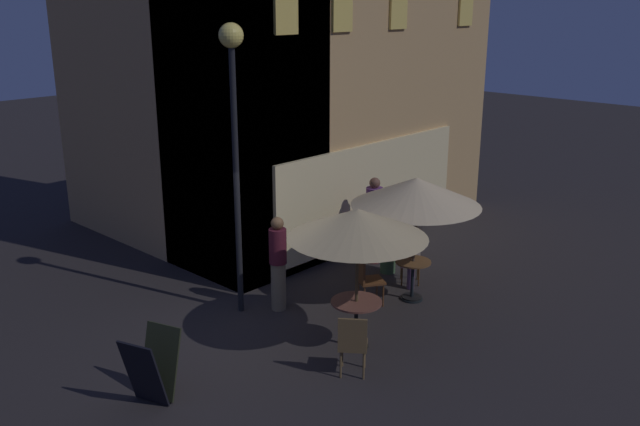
% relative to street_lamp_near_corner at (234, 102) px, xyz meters
% --- Properties ---
extents(ground_plane, '(60.00, 60.00, 0.00)m').
position_rel_street_lamp_near_corner_xyz_m(ground_plane, '(-0.49, -0.79, -3.65)').
color(ground_plane, '#282424').
extents(cafe_building, '(8.23, 6.59, 7.32)m').
position_rel_street_lamp_near_corner_xyz_m(cafe_building, '(3.29, 2.59, -0.00)').
color(cafe_building, tan).
rests_on(cafe_building, ground).
extents(street_lamp_near_corner, '(0.39, 0.39, 4.88)m').
position_rel_street_lamp_near_corner_xyz_m(street_lamp_near_corner, '(0.00, 0.00, 0.00)').
color(street_lamp_near_corner, black).
rests_on(street_lamp_near_corner, ground).
extents(menu_sandwich_board, '(0.81, 0.73, 0.99)m').
position_rel_street_lamp_near_corner_xyz_m(menu_sandwich_board, '(-2.67, -1.32, -3.15)').
color(menu_sandwich_board, black).
rests_on(menu_sandwich_board, ground).
extents(cafe_table_0, '(0.64, 0.64, 0.74)m').
position_rel_street_lamp_near_corner_xyz_m(cafe_table_0, '(2.43, -1.90, -3.15)').
color(cafe_table_0, black).
rests_on(cafe_table_0, ground).
extents(cafe_table_1, '(0.79, 0.79, 0.78)m').
position_rel_street_lamp_near_corner_xyz_m(cafe_table_1, '(0.37, -2.32, -3.07)').
color(cafe_table_1, black).
rests_on(cafe_table_1, ground).
extents(patio_umbrella_0, '(2.28, 2.28, 2.28)m').
position_rel_street_lamp_near_corner_xyz_m(patio_umbrella_0, '(2.43, -1.90, -1.63)').
color(patio_umbrella_0, black).
rests_on(patio_umbrella_0, ground).
extents(patio_umbrella_1, '(2.13, 2.13, 2.27)m').
position_rel_street_lamp_near_corner_xyz_m(patio_umbrella_1, '(0.37, -2.32, -1.62)').
color(patio_umbrella_1, black).
rests_on(patio_umbrella_1, ground).
extents(cafe_chair_0, '(0.56, 0.56, 0.89)m').
position_rel_street_lamp_near_corner_xyz_m(cafe_chair_0, '(3.10, -1.36, -3.11)').
color(cafe_chair_0, '#503318').
rests_on(cafe_chair_0, ground).
extents(cafe_chair_1, '(0.60, 0.60, 0.94)m').
position_rel_street_lamp_near_corner_xyz_m(cafe_chair_1, '(1.69, -1.42, -3.10)').
color(cafe_chair_1, brown).
rests_on(cafe_chair_1, ground).
extents(cafe_chair_2, '(0.58, 0.58, 0.95)m').
position_rel_street_lamp_near_corner_xyz_m(cafe_chair_2, '(-0.34, -2.86, -3.10)').
color(cafe_chair_2, brown).
rests_on(cafe_chair_2, ground).
extents(patron_seated_0, '(0.55, 0.53, 1.30)m').
position_rel_street_lamp_near_corner_xyz_m(patron_seated_0, '(3.00, -1.44, -2.92)').
color(patron_seated_0, '#5C3F63').
rests_on(patron_seated_0, ground).
extents(patron_standing_1, '(0.34, 0.34, 1.81)m').
position_rel_street_lamp_near_corner_xyz_m(patron_standing_1, '(3.40, -0.21, -2.74)').
color(patron_standing_1, '#531E21').
rests_on(patron_standing_1, ground).
extents(patron_standing_2, '(0.30, 0.30, 1.70)m').
position_rel_street_lamp_near_corner_xyz_m(patron_standing_2, '(0.50, -0.43, -2.78)').
color(patron_standing_2, '#7C6C52').
rests_on(patron_standing_2, ground).
extents(patron_standing_3, '(0.36, 0.36, 1.63)m').
position_rel_street_lamp_near_corner_xyz_m(patron_standing_3, '(3.17, -0.78, -2.84)').
color(patron_standing_3, '#365132').
rests_on(patron_standing_3, ground).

